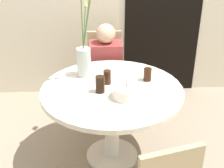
{
  "coord_description": "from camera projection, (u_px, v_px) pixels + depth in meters",
  "views": [
    {
      "loc": [
        -0.12,
        -2.27,
        1.94
      ],
      "look_at": [
        0.0,
        0.0,
        0.76
      ],
      "focal_mm": 50.0,
      "sensor_mm": 36.0,
      "label": 1
    }
  ],
  "objects": [
    {
      "name": "drink_glass_1",
      "position": [
        107.0,
        77.0,
        2.63
      ],
      "size": [
        0.06,
        0.06,
        0.12
      ],
      "color": "#33190C",
      "rests_on": "dining_table"
    },
    {
      "name": "drink_glass_0",
      "position": [
        147.0,
        74.0,
        2.68
      ],
      "size": [
        0.07,
        0.07,
        0.11
      ],
      "color": "#33190C",
      "rests_on": "dining_table"
    },
    {
      "name": "side_plate",
      "position": [
        78.0,
        101.0,
        2.38
      ],
      "size": [
        0.2,
        0.2,
        0.01
      ],
      "color": "white",
      "rests_on": "dining_table"
    },
    {
      "name": "flower_vase",
      "position": [
        84.0,
        54.0,
        2.7
      ],
      "size": [
        0.17,
        0.31,
        0.78
      ],
      "color": "silver",
      "rests_on": "dining_table"
    },
    {
      "name": "person_guest",
      "position": [
        106.0,
        74.0,
        3.37
      ],
      "size": [
        0.34,
        0.24,
        1.04
      ],
      "color": "#383333",
      "rests_on": "ground_plane"
    },
    {
      "name": "drink_glass_2",
      "position": [
        100.0,
        84.0,
        2.49
      ],
      "size": [
        0.07,
        0.07,
        0.14
      ],
      "color": "black",
      "rests_on": "dining_table"
    },
    {
      "name": "ground_plane",
      "position": [
        112.0,
        156.0,
        2.91
      ],
      "size": [
        16.0,
        16.0,
        0.0
      ],
      "primitive_type": "plane",
      "color": "gray"
    },
    {
      "name": "doorway_panel",
      "position": [
        164.0,
        11.0,
        3.62
      ],
      "size": [
        0.9,
        0.01,
        2.05
      ],
      "color": "black",
      "rests_on": "ground_plane"
    },
    {
      "name": "dining_table",
      "position": [
        112.0,
        102.0,
        2.64
      ],
      "size": [
        1.18,
        1.18,
        0.72
      ],
      "color": "silver",
      "rests_on": "ground_plane"
    },
    {
      "name": "chair_right_flank",
      "position": [
        105.0,
        68.0,
        3.51
      ],
      "size": [
        0.41,
        0.41,
        0.88
      ],
      "rotation": [
        0.0,
        0.0,
        0.03
      ],
      "color": "tan",
      "rests_on": "ground_plane"
    },
    {
      "name": "birthday_cake",
      "position": [
        126.0,
        93.0,
        2.42
      ],
      "size": [
        0.21,
        0.21,
        0.13
      ],
      "color": "white",
      "rests_on": "dining_table"
    }
  ]
}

